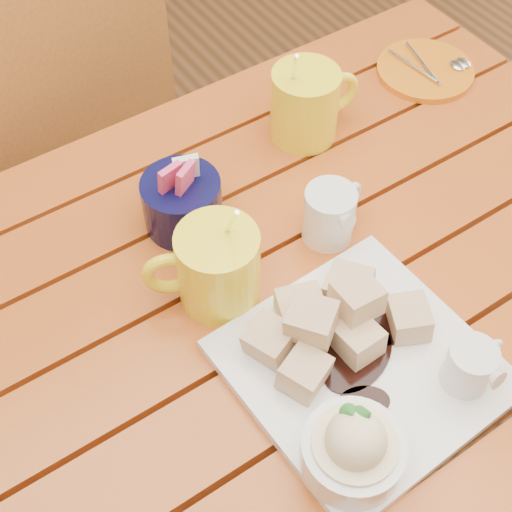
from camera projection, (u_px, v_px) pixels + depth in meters
ground at (266, 495)px, 1.50m from camera, size 5.00×5.00×0.00m
table at (271, 337)px, 0.99m from camera, size 1.20×0.79×0.75m
dessert_plate at (360, 379)px, 0.80m from camera, size 0.29×0.29×0.11m
coffee_mug_left at (216, 267)px, 0.86m from camera, size 0.14×0.10×0.17m
coffee_mug_right at (307, 103)px, 1.04m from camera, size 0.14×0.10×0.17m
cream_pitcher at (331, 213)px, 0.93m from camera, size 0.10×0.08×0.08m
sugar_caddy at (182, 202)px, 0.95m from camera, size 0.11×0.11×0.12m
orange_saucer at (426, 70)px, 1.17m from camera, size 0.16×0.16×0.02m
chair_far at (48, 149)px, 1.37m from camera, size 0.57×0.57×0.96m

